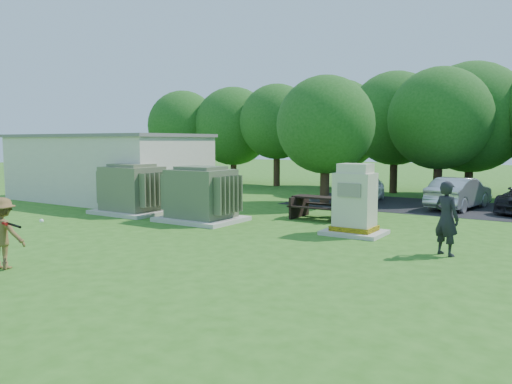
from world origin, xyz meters
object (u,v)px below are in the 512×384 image
Objects in this scene: batter at (2,233)px; picnic_table at (320,205)px; transformer_left at (132,190)px; transformer_right at (201,195)px; person_by_generator at (446,218)px; person_at_picnic at (344,194)px; car_white at (366,189)px; generator_cabinet at (355,204)px; car_silver_a at (459,193)px.

picnic_table is at bearing -128.07° from batter.
transformer_left is at bearing -158.40° from picnic_table.
transformer_right is 1.46× the size of picnic_table.
transformer_right is 1.76× the size of batter.
person_by_generator is at bearing -162.75° from batter.
batter is at bearing -104.96° from picnic_table.
person_by_generator is at bearing -4.12° from transformer_left.
transformer_left is 1.63× the size of person_at_picnic.
transformer_left is at bearing -135.36° from car_white.
picnic_table is (3.54, 2.87, -0.42)m from transformer_right.
generator_cabinet reaches higher than transformer_right.
person_at_picnic is (4.12, 3.89, -0.05)m from transformer_right.
car_white is (-2.99, 8.95, -0.38)m from generator_cabinet.
transformer_left is 1.52× the size of person_by_generator.
car_white is (-1.21, 5.63, -0.30)m from person_at_picnic.
person_at_picnic reaches higher than car_white.
transformer_right is 11.62m from car_silver_a.
transformer_right reaches higher than picnic_table.
transformer_left reaches higher than car_silver_a.
transformer_left is 1.00× the size of transformer_right.
transformer_left is 9.62m from generator_cabinet.
transformer_right is at bearing -108.76° from batter.
transformer_right reaches higher than person_by_generator.
person_at_picnic is 5.77m from car_white.
person_by_generator is 12.12m from car_white.
transformer_left is 7.80m from picnic_table.
generator_cabinet is at bearing 5.51° from transformer_right.
generator_cabinet is 1.24× the size of person_at_picnic.
transformer_left is at bearing 180.00° from transformer_right.
car_silver_a is at bearing 79.41° from generator_cabinet.
picnic_table is 0.56× the size of car_white.
batter is at bearing -121.40° from generator_cabinet.
person_at_picnic is (7.82, 3.89, -0.05)m from transformer_left.
transformer_right is 9.10m from person_by_generator.
person_at_picnic is at bearing 43.32° from transformer_right.
car_white is at bearing 1.57° from car_silver_a.
car_silver_a is (7.46, 8.91, -0.26)m from transformer_right.
car_silver_a is (3.92, 6.04, 0.16)m from picnic_table.
batter is (-5.29, -8.66, -0.15)m from generator_cabinet.
generator_cabinet is at bearing -144.51° from batter.
transformer_left reaches higher than car_white.
picnic_table is at bearing 135.75° from generator_cabinet.
transformer_left reaches higher than person_at_picnic.
picnic_table is 7.20m from car_silver_a.
person_at_picnic is at bearing 65.57° from car_silver_a.
transformer_right is at bearing 0.00° from transformer_left.
batter is (4.32, -8.09, -0.12)m from transformer_left.
transformer_right reaches higher than batter.
person_at_picnic is at bearing -17.49° from person_by_generator.
batter is at bearing 67.08° from person_by_generator.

